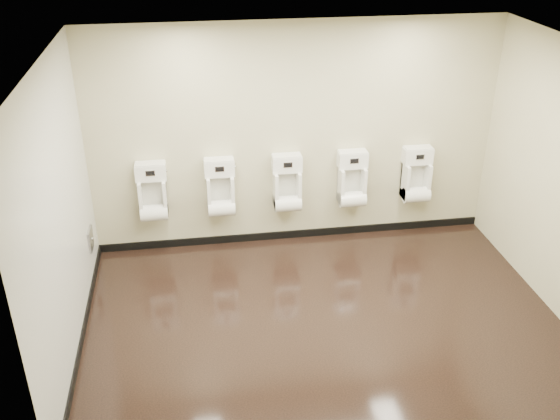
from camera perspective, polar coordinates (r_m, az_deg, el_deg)
The scene contains 14 objects.
ground at distance 6.79m, azimuth 3.87°, elevation -9.75°, with size 5.00×3.50×0.00m, color black.
ceiling at distance 5.57m, azimuth 4.79°, elevation 13.87°, with size 5.00×3.50×0.00m, color silver.
back_wall at distance 7.62m, azimuth 1.42°, elevation 6.70°, with size 5.00×0.02×2.80m, color #B9B58F.
front_wall at distance 4.61m, azimuth 9.05°, elevation -8.79°, with size 5.00×0.02×2.80m, color #B9B58F.
left_wall at distance 6.04m, azimuth -19.52°, elevation -0.77°, with size 0.02×3.50×2.80m, color #B9B58F.
tile_overlay_left at distance 6.04m, azimuth -19.47°, elevation -0.77°, with size 0.01×3.50×2.80m, color silver.
skirting_back at distance 8.19m, azimuth 1.32°, elevation -2.20°, with size 5.00×0.02×0.10m, color black.
skirting_left at distance 6.75m, azimuth -17.62°, elevation -10.92°, with size 0.02×3.50×0.10m, color black.
access_panel at distance 7.50m, azimuth -16.94°, elevation -2.55°, with size 0.04×0.25×0.25m.
urinal_0 at distance 7.66m, azimuth -11.55°, elevation 1.28°, with size 0.38×0.28×0.70m.
urinal_1 at distance 7.65m, azimuth -5.46°, elevation 1.70°, with size 0.38×0.28×0.70m.
urinal_2 at distance 7.73m, azimuth 0.66°, elevation 2.11°, with size 0.38×0.28×0.70m.
urinal_3 at distance 7.89m, azimuth 6.60°, elevation 2.49°, with size 0.38×0.28×0.70m.
urinal_4 at distance 8.14m, azimuth 12.35°, elevation 2.82°, with size 0.38×0.28×0.70m.
Camera 1 is at (-1.26, -5.27, 4.09)m, focal length 40.00 mm.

